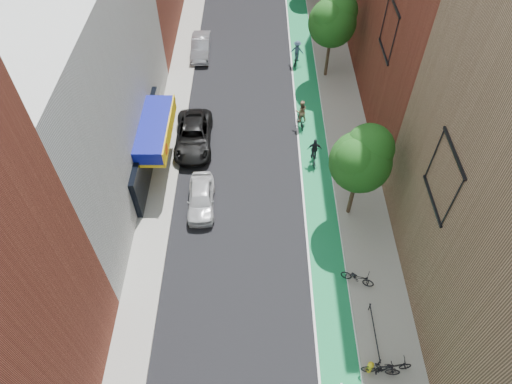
{
  "coord_description": "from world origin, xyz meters",
  "views": [
    {
      "loc": [
        0.06,
        -7.04,
        21.68
      ],
      "look_at": [
        0.05,
        10.36,
        1.5
      ],
      "focal_mm": 32.0,
      "sensor_mm": 36.0,
      "label": 1
    }
  ],
  "objects_px": {
    "cyclist_lane_far": "(297,54)",
    "fire_hydrant": "(370,367)",
    "cyclist_lane_near": "(301,115)",
    "cyclist_lane_mid": "(314,154)",
    "parked_car_black": "(193,136)",
    "parked_car_silver": "(201,47)",
    "parked_car_white": "(201,198)"
  },
  "relations": [
    {
      "from": "fire_hydrant",
      "to": "cyclist_lane_far",
      "type": "bearing_deg",
      "value": 94.33
    },
    {
      "from": "parked_car_white",
      "to": "cyclist_lane_near",
      "type": "relative_size",
      "value": 1.92
    },
    {
      "from": "parked_car_black",
      "to": "cyclist_lane_near",
      "type": "xyz_separation_m",
      "value": [
        7.43,
        2.02,
        0.12
      ]
    },
    {
      "from": "parked_car_black",
      "to": "cyclist_lane_far",
      "type": "bearing_deg",
      "value": 50.26
    },
    {
      "from": "cyclist_lane_mid",
      "to": "cyclist_lane_near",
      "type": "bearing_deg",
      "value": -79.42
    },
    {
      "from": "parked_car_white",
      "to": "cyclist_lane_mid",
      "type": "relative_size",
      "value": 2.05
    },
    {
      "from": "cyclist_lane_mid",
      "to": "cyclist_lane_far",
      "type": "relative_size",
      "value": 0.96
    },
    {
      "from": "cyclist_lane_mid",
      "to": "cyclist_lane_far",
      "type": "xyz_separation_m",
      "value": [
        -0.47,
        11.51,
        0.16
      ]
    },
    {
      "from": "parked_car_white",
      "to": "parked_car_silver",
      "type": "height_order",
      "value": "parked_car_silver"
    },
    {
      "from": "parked_car_black",
      "to": "parked_car_silver",
      "type": "height_order",
      "value": "parked_car_black"
    },
    {
      "from": "cyclist_lane_mid",
      "to": "cyclist_lane_far",
      "type": "distance_m",
      "value": 11.52
    },
    {
      "from": "fire_hydrant",
      "to": "parked_car_white",
      "type": "bearing_deg",
      "value": 130.41
    },
    {
      "from": "parked_car_silver",
      "to": "cyclist_lane_far",
      "type": "height_order",
      "value": "cyclist_lane_far"
    },
    {
      "from": "parked_car_black",
      "to": "cyclist_lane_mid",
      "type": "relative_size",
      "value": 2.75
    },
    {
      "from": "cyclist_lane_near",
      "to": "cyclist_lane_mid",
      "type": "relative_size",
      "value": 1.07
    },
    {
      "from": "cyclist_lane_far",
      "to": "fire_hydrant",
      "type": "bearing_deg",
      "value": 108.93
    },
    {
      "from": "parked_car_silver",
      "to": "cyclist_lane_near",
      "type": "distance_m",
      "value": 12.02
    },
    {
      "from": "cyclist_lane_near",
      "to": "fire_hydrant",
      "type": "bearing_deg",
      "value": 87.29
    },
    {
      "from": "parked_car_silver",
      "to": "cyclist_lane_near",
      "type": "height_order",
      "value": "cyclist_lane_near"
    },
    {
      "from": "parked_car_black",
      "to": "cyclist_lane_near",
      "type": "bearing_deg",
      "value": 13.31
    },
    {
      "from": "parked_car_silver",
      "to": "parked_car_black",
      "type": "bearing_deg",
      "value": -88.72
    },
    {
      "from": "parked_car_silver",
      "to": "fire_hydrant",
      "type": "distance_m",
      "value": 28.44
    },
    {
      "from": "cyclist_lane_near",
      "to": "fire_hydrant",
      "type": "distance_m",
      "value": 17.66
    },
    {
      "from": "cyclist_lane_near",
      "to": "cyclist_lane_mid",
      "type": "distance_m",
      "value": 3.81
    },
    {
      "from": "parked_car_white",
      "to": "cyclist_lane_mid",
      "type": "height_order",
      "value": "cyclist_lane_mid"
    },
    {
      "from": "parked_car_white",
      "to": "fire_hydrant",
      "type": "bearing_deg",
      "value": -52.14
    },
    {
      "from": "cyclist_lane_near",
      "to": "fire_hydrant",
      "type": "height_order",
      "value": "cyclist_lane_near"
    },
    {
      "from": "cyclist_lane_far",
      "to": "parked_car_black",
      "type": "bearing_deg",
      "value": 66.76
    },
    {
      "from": "parked_car_silver",
      "to": "fire_hydrant",
      "type": "bearing_deg",
      "value": -70.35
    },
    {
      "from": "fire_hydrant",
      "to": "parked_car_black",
      "type": "bearing_deg",
      "value": 121.51
    },
    {
      "from": "parked_car_black",
      "to": "cyclist_lane_near",
      "type": "height_order",
      "value": "cyclist_lane_near"
    },
    {
      "from": "parked_car_black",
      "to": "parked_car_silver",
      "type": "xyz_separation_m",
      "value": [
        -0.39,
        11.14,
        -0.03
      ]
    }
  ]
}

